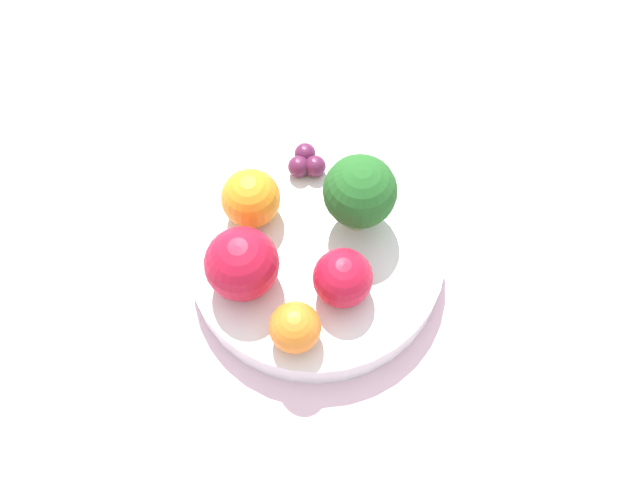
% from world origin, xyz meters
% --- Properties ---
extents(ground_plane, '(6.00, 6.00, 0.00)m').
position_xyz_m(ground_plane, '(0.00, 0.00, 0.00)').
color(ground_plane, gray).
extents(table_surface, '(1.20, 1.20, 0.02)m').
position_xyz_m(table_surface, '(0.00, 0.00, 0.01)').
color(table_surface, silver).
rests_on(table_surface, ground_plane).
extents(bowl, '(0.21, 0.21, 0.03)m').
position_xyz_m(bowl, '(0.00, 0.00, 0.03)').
color(bowl, white).
rests_on(bowl, table_surface).
extents(broccoli, '(0.06, 0.06, 0.07)m').
position_xyz_m(broccoli, '(0.02, -0.03, 0.09)').
color(broccoli, '#99C17A').
rests_on(broccoli, bowl).
extents(apple_red, '(0.06, 0.06, 0.06)m').
position_xyz_m(apple_red, '(-0.03, 0.05, 0.08)').
color(apple_red, '#B7142D').
rests_on(apple_red, bowl).
extents(apple_green, '(0.04, 0.04, 0.04)m').
position_xyz_m(apple_green, '(-0.04, -0.02, 0.07)').
color(apple_green, '#B7142D').
rests_on(apple_green, bowl).
extents(orange_front, '(0.05, 0.05, 0.05)m').
position_xyz_m(orange_front, '(0.03, 0.05, 0.07)').
color(orange_front, orange).
rests_on(orange_front, bowl).
extents(orange_back, '(0.04, 0.04, 0.04)m').
position_xyz_m(orange_back, '(-0.08, 0.02, 0.07)').
color(orange_back, orange).
rests_on(orange_back, bowl).
extents(grape_cluster, '(0.03, 0.03, 0.02)m').
position_xyz_m(grape_cluster, '(0.08, 0.01, 0.06)').
color(grape_cluster, '#5B1E42').
rests_on(grape_cluster, bowl).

